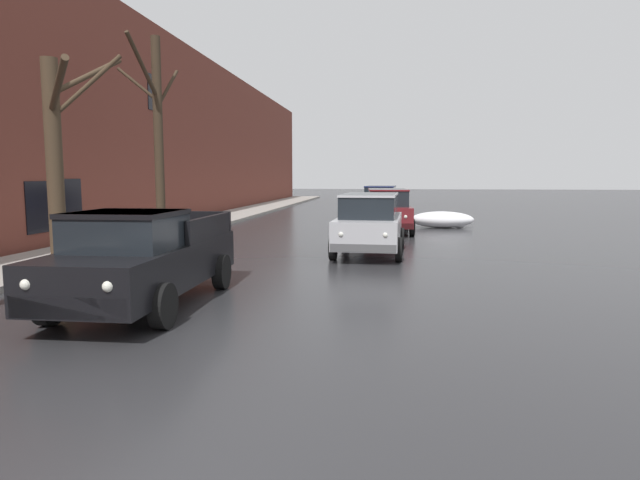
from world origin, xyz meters
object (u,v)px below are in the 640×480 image
object	(u,v)px
suv_darkblue_parked_far_down_block	(381,201)
pickup_truck_black_approaching_near_lane	(143,258)
suv_silver_parked_kerbside_close	(370,221)
suv_maroon_parked_kerbside_mid	(387,209)
bare_tree_second_along_sidewalk	(57,157)
bare_tree_mid_block	(158,135)

from	to	relation	value
suv_darkblue_parked_far_down_block	pickup_truck_black_approaching_near_lane	bearing A→B (deg)	-100.17
suv_silver_parked_kerbside_close	suv_maroon_parked_kerbside_mid	world-z (taller)	same
suv_silver_parked_kerbside_close	bare_tree_second_along_sidewalk	bearing A→B (deg)	-147.52
pickup_truck_black_approaching_near_lane	bare_tree_second_along_sidewalk	bearing A→B (deg)	140.19
suv_maroon_parked_kerbside_mid	suv_darkblue_parked_far_down_block	distance (m)	7.74
bare_tree_second_along_sidewalk	suv_silver_parked_kerbside_close	world-z (taller)	bare_tree_second_along_sidewalk
pickup_truck_black_approaching_near_lane	suv_maroon_parked_kerbside_mid	world-z (taller)	suv_maroon_parked_kerbside_mid
bare_tree_second_along_sidewalk	suv_darkblue_parked_far_down_block	distance (m)	20.26
suv_darkblue_parked_far_down_block	bare_tree_mid_block	bearing A→B (deg)	-119.44
suv_darkblue_parked_far_down_block	bare_tree_second_along_sidewalk	bearing A→B (deg)	-110.89
pickup_truck_black_approaching_near_lane	suv_maroon_parked_kerbside_mid	xyz separation A→B (m)	(4.29, 13.89, 0.11)
pickup_truck_black_approaching_near_lane	suv_darkblue_parked_far_down_block	xyz separation A→B (m)	(3.88, 21.62, 0.11)
pickup_truck_black_approaching_near_lane	suv_darkblue_parked_far_down_block	bearing A→B (deg)	79.83
pickup_truck_black_approaching_near_lane	suv_silver_parked_kerbside_close	distance (m)	8.23
pickup_truck_black_approaching_near_lane	suv_darkblue_parked_far_down_block	distance (m)	21.96
suv_maroon_parked_kerbside_mid	suv_darkblue_parked_far_down_block	xyz separation A→B (m)	(-0.41, 7.73, -0.00)
suv_darkblue_parked_far_down_block	suv_maroon_parked_kerbside_mid	bearing A→B (deg)	-86.93
bare_tree_mid_block	pickup_truck_black_approaching_near_lane	size ratio (longest dim) A/B	1.34
bare_tree_mid_block	suv_darkblue_parked_far_down_block	xyz separation A→B (m)	(7.30, 12.93, -2.73)
suv_maroon_parked_kerbside_mid	bare_tree_second_along_sidewalk	bearing A→B (deg)	-124.39
pickup_truck_black_approaching_near_lane	suv_silver_parked_kerbside_close	xyz separation A→B (m)	(3.80, 7.30, 0.11)
bare_tree_second_along_sidewalk	suv_silver_parked_kerbside_close	distance (m)	8.63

